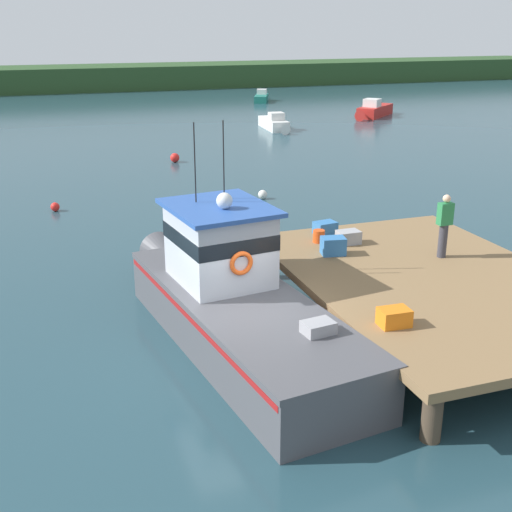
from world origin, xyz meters
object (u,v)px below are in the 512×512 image
Objects in this scene: crate_stack_mid_dock at (325,228)px; bait_bucket at (319,236)px; crate_single_by_cleat at (333,246)px; mooring_buoy_spare_mooring at (55,207)px; deckhand_by_the_boat at (444,225)px; moored_boat_off_the_point at (373,110)px; mooring_buoy_outer at (175,158)px; crate_single_far at (348,237)px; moored_boat_outer_mooring at (262,97)px; crate_stack_near_edge at (394,317)px; mooring_buoy_inshore at (263,195)px; moored_boat_far_left at (275,123)px; main_fishing_boat at (232,298)px.

bait_bucket is (-0.49, -0.64, -0.00)m from crate_stack_mid_dock.
crate_single_by_cleat is 12.88m from mooring_buoy_spare_mooring.
deckhand_by_the_boat is 0.34× the size of moored_boat_off_the_point.
crate_single_by_cleat reaches higher than mooring_buoy_outer.
deckhand_by_the_boat is (1.75, -1.75, 0.68)m from crate_single_far.
moored_boat_off_the_point reaches higher than moored_boat_outer_mooring.
crate_stack_near_edge is 14.78m from mooring_buoy_inshore.
crate_single_by_cleat is 10.49m from mooring_buoy_inshore.
deckhand_by_the_boat is 3.47× the size of mooring_buoy_outer.
mooring_buoy_outer is (-0.51, 17.13, -1.14)m from crate_stack_mid_dock.
mooring_buoy_inshore is at bearing 79.53° from bait_bucket.
mooring_buoy_inshore is at bearing -112.33° from moored_boat_far_left.
crate_single_by_cleat is (-0.55, -1.68, 0.05)m from crate_stack_mid_dock.
moored_boat_far_left is (8.73, 26.34, -0.97)m from bait_bucket.
mooring_buoy_outer is at bearing -146.43° from moored_boat_off_the_point.
crate_stack_mid_dock is 11.77m from mooring_buoy_spare_mooring.
moored_boat_far_left is 18.50m from mooring_buoy_inshore.
mooring_buoy_outer is (-0.03, 17.77, -1.14)m from bait_bucket.
crate_single_by_cleat is at bearing -107.38° from moored_boat_outer_mooring.
bait_bucket is 17.81m from mooring_buoy_outer.
main_fishing_boat is 6.11× the size of deckhand_by_the_boat.
moored_boat_far_left is 16.55m from moored_boat_outer_mooring.
crate_single_far is at bearing -95.96° from mooring_buoy_inshore.
moored_boat_far_left is 1.12× the size of moored_boat_outer_mooring.
crate_stack_mid_dock is at bearing 125.52° from deckhand_by_the_boat.
mooring_buoy_spare_mooring is (-6.35, 11.13, -1.26)m from crate_single_by_cleat.
moored_boat_far_left is at bearing 46.99° from mooring_buoy_spare_mooring.
crate_single_far reaches higher than moored_boat_far_left.
moored_boat_outer_mooring is at bearing 72.30° from bait_bucket.
deckhand_by_the_boat is at bearing -116.00° from moored_boat_off_the_point.
mooring_buoy_outer is (-13.49, -24.42, -0.13)m from moored_boat_outer_mooring.
moored_boat_off_the_point is (21.24, 32.21, -0.53)m from main_fishing_boat.
moored_boat_outer_mooring is (4.73, 15.86, -0.04)m from moored_boat_far_left.
bait_bucket is 0.07× the size of moored_boat_off_the_point.
bait_bucket is at bearing 37.43° from main_fishing_boat.
moored_boat_far_left is (8.25, 25.70, -0.97)m from crate_stack_mid_dock.
crate_single_far is 27.91m from moored_boat_far_left.
mooring_buoy_spare_mooring is at bearing -133.01° from moored_boat_far_left.
mooring_buoy_inshore is at bearing -128.47° from moored_boat_off_the_point.
crate_single_by_cleat is 18.85m from mooring_buoy_outer.
main_fishing_boat is 13.00m from mooring_buoy_spare_mooring.
moored_boat_outer_mooring is (-4.53, 12.47, -0.11)m from moored_boat_off_the_point.
crate_stack_mid_dock reaches higher than mooring_buoy_spare_mooring.
crate_single_by_cleat is 1.76× the size of bait_bucket.
bait_bucket is 1.00× the size of mooring_buoy_spare_mooring.
crate_stack_near_edge is 1.76× the size of bait_bucket.
bait_bucket is at bearing -127.13° from crate_stack_mid_dock.
moored_boat_far_left reaches higher than moored_boat_outer_mooring.
mooring_buoy_spare_mooring is (-15.15, -16.24, -0.23)m from moored_boat_far_left.
moored_boat_off_the_point reaches higher than mooring_buoy_inshore.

